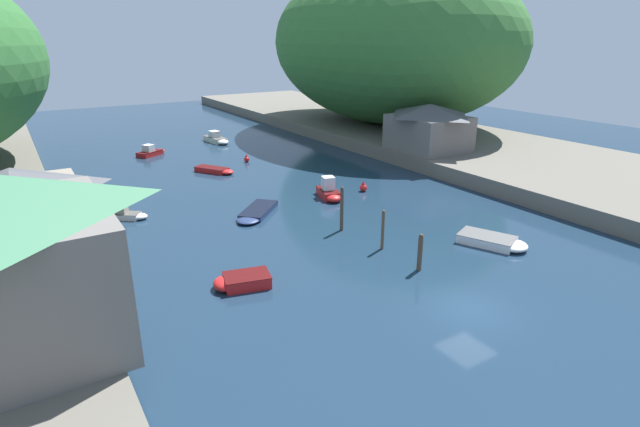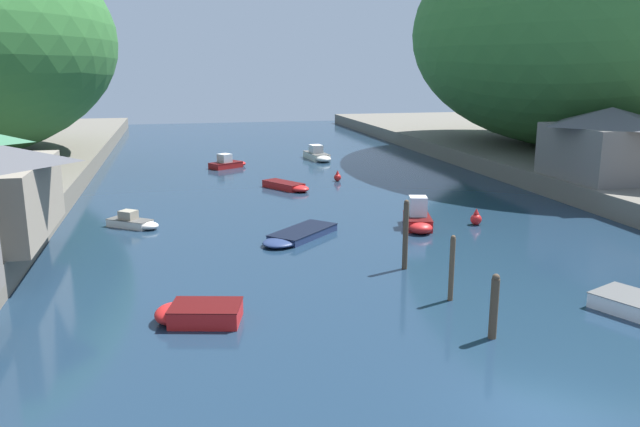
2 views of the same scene
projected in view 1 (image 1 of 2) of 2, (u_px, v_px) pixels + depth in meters
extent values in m
plane|color=#192D42|center=(242.00, 179.00, 50.49)|extent=(130.00, 130.00, 0.00)
cube|color=#666056|center=(442.00, 142.00, 64.18)|extent=(22.00, 120.00, 1.50)
ellipsoid|color=#387033|center=(390.00, 43.00, 70.85)|extent=(29.68, 41.55, 22.45)
cube|color=gray|center=(19.00, 220.00, 30.01)|extent=(7.31, 8.97, 3.54)
pyramid|color=#4C4C51|center=(10.00, 182.00, 29.20)|extent=(7.89, 9.68, 1.30)
cube|color=slate|center=(428.00, 133.00, 56.03)|extent=(6.95, 7.67, 3.83)
pyramid|color=#4C4C51|center=(430.00, 110.00, 55.16)|extent=(7.51, 8.28, 1.31)
cube|color=navy|center=(259.00, 210.00, 40.99)|extent=(4.49, 4.47, 0.39)
ellipsoid|color=navy|center=(249.00, 219.00, 38.97)|extent=(2.85, 2.85, 0.39)
cube|color=black|center=(259.00, 208.00, 40.92)|extent=(4.58, 4.55, 0.03)
cube|color=white|center=(487.00, 240.00, 34.84)|extent=(3.39, 4.20, 0.60)
ellipsoid|color=white|center=(514.00, 246.00, 33.86)|extent=(2.56, 2.48, 0.60)
cube|color=#525252|center=(487.00, 236.00, 34.73)|extent=(3.46, 4.29, 0.03)
cube|color=silver|center=(123.00, 216.00, 39.67)|extent=(2.84, 2.52, 0.45)
ellipsoid|color=silver|center=(139.00, 216.00, 39.57)|extent=(1.72, 1.67, 0.45)
cube|color=#504E4A|center=(122.00, 213.00, 39.59)|extent=(2.90, 2.57, 0.03)
cube|color=#9E937F|center=(121.00, 210.00, 39.51)|extent=(1.23, 1.20, 0.56)
cube|color=red|center=(150.00, 154.00, 60.38)|extent=(3.36, 2.94, 0.52)
ellipsoid|color=red|center=(158.00, 151.00, 61.64)|extent=(2.07, 2.07, 0.52)
cube|color=#450A0A|center=(149.00, 151.00, 60.29)|extent=(3.43, 3.00, 0.03)
cube|color=silver|center=(149.00, 148.00, 60.07)|extent=(1.48, 1.50, 0.84)
cube|color=silver|center=(215.00, 140.00, 68.13)|extent=(2.09, 4.23, 0.65)
ellipsoid|color=silver|center=(222.00, 142.00, 66.63)|extent=(1.78, 2.20, 0.65)
cube|color=#504E4A|center=(215.00, 137.00, 68.01)|extent=(2.14, 4.31, 0.03)
cube|color=silver|center=(214.00, 134.00, 67.97)|extent=(1.30, 1.55, 0.83)
cube|color=red|center=(247.00, 280.00, 29.01)|extent=(2.94, 2.33, 0.67)
ellipsoid|color=red|center=(225.00, 284.00, 28.62)|extent=(1.66, 1.94, 0.67)
cube|color=#450A0A|center=(247.00, 275.00, 28.89)|extent=(3.00, 2.38, 0.03)
cube|color=red|center=(212.00, 170.00, 53.14)|extent=(3.10, 3.81, 0.50)
ellipsoid|color=red|center=(226.00, 172.00, 52.39)|extent=(2.10, 2.24, 0.50)
cube|color=#450A0A|center=(212.00, 167.00, 53.05)|extent=(3.16, 3.89, 0.03)
cube|color=red|center=(328.00, 193.00, 44.93)|extent=(2.19, 3.21, 0.67)
ellipsoid|color=red|center=(333.00, 198.00, 43.62)|extent=(1.74, 1.78, 0.67)
cube|color=#450A0A|center=(328.00, 190.00, 44.82)|extent=(2.23, 3.27, 0.03)
cube|color=silver|center=(328.00, 183.00, 44.70)|extent=(1.26, 1.26, 1.20)
cylinder|color=#4C3D2D|center=(420.00, 254.00, 30.68)|extent=(0.30, 0.30, 2.23)
sphere|color=#4C3D2D|center=(421.00, 236.00, 30.28)|extent=(0.27, 0.27, 0.27)
cylinder|color=brown|center=(383.00, 231.00, 33.68)|extent=(0.22, 0.22, 2.67)
sphere|color=brown|center=(384.00, 211.00, 33.21)|extent=(0.20, 0.20, 0.20)
cylinder|color=#4C3D2D|center=(342.00, 210.00, 36.84)|extent=(0.26, 0.26, 3.24)
sphere|color=#4C3D2D|center=(342.00, 188.00, 36.27)|extent=(0.23, 0.23, 0.23)
sphere|color=red|center=(363.00, 188.00, 46.55)|extent=(0.69, 0.69, 0.69)
cone|color=red|center=(364.00, 182.00, 46.37)|extent=(0.34, 0.34, 0.34)
sphere|color=red|center=(247.00, 159.00, 57.37)|extent=(0.62, 0.62, 0.62)
cone|color=red|center=(246.00, 155.00, 57.21)|extent=(0.31, 0.31, 0.31)
cylinder|color=#282D3D|center=(56.00, 313.00, 22.54)|extent=(0.13, 0.13, 0.85)
cylinder|color=#282D3D|center=(57.00, 311.00, 22.71)|extent=(0.13, 0.13, 0.85)
cube|color=#B2231E|center=(54.00, 298.00, 22.38)|extent=(0.34, 0.43, 0.62)
sphere|color=#9E7051|center=(52.00, 290.00, 22.24)|extent=(0.22, 0.22, 0.22)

